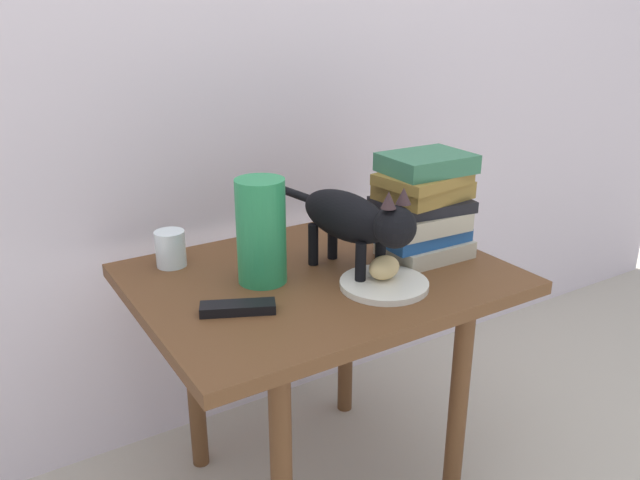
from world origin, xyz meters
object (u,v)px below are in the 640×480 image
(bread_roll, at_px, (384,268))
(green_vase, at_px, (261,231))
(cat, at_px, (354,219))
(book_stack, at_px, (423,206))
(candle_jar, at_px, (171,250))
(side_table, at_px, (320,304))
(tv_remote, at_px, (238,308))
(plate, at_px, (384,284))

(bread_roll, height_order, green_vase, green_vase)
(cat, bearing_deg, green_vase, 157.59)
(book_stack, distance_m, candle_jar, 0.60)
(candle_jar, bearing_deg, side_table, -38.79)
(side_table, distance_m, bread_roll, 0.19)
(cat, bearing_deg, candle_jar, 140.99)
(side_table, height_order, book_stack, book_stack)
(side_table, relative_size, tv_remote, 5.49)
(bread_roll, bearing_deg, tv_remote, 172.38)
(side_table, bearing_deg, tv_remote, -161.47)
(bread_roll, relative_size, green_vase, 0.34)
(book_stack, bearing_deg, side_table, 172.10)
(cat, relative_size, tv_remote, 3.18)
(tv_remote, bearing_deg, bread_roll, 17.10)
(bread_roll, xyz_separation_m, green_vase, (-0.22, 0.16, 0.08))
(bread_roll, xyz_separation_m, cat, (-0.03, 0.08, 0.09))
(plate, xyz_separation_m, tv_remote, (-0.32, 0.06, 0.00))
(side_table, relative_size, green_vase, 3.54)
(book_stack, bearing_deg, tv_remote, -174.99)
(cat, bearing_deg, book_stack, 3.23)
(plate, bearing_deg, side_table, 118.76)
(bread_roll, bearing_deg, cat, 110.34)
(plate, bearing_deg, book_stack, 28.55)
(book_stack, xyz_separation_m, tv_remote, (-0.51, -0.04, -0.12))
(side_table, bearing_deg, plate, -61.24)
(side_table, xyz_separation_m, candle_jar, (-0.27, 0.22, 0.12))
(tv_remote, bearing_deg, candle_jar, 120.41)
(plate, height_order, candle_jar, candle_jar)
(plate, relative_size, green_vase, 0.83)
(plate, relative_size, book_stack, 0.77)
(bread_roll, xyz_separation_m, book_stack, (0.18, 0.09, 0.09))
(green_vase, xyz_separation_m, tv_remote, (-0.11, -0.11, -0.11))
(bread_roll, bearing_deg, green_vase, 144.55)
(book_stack, bearing_deg, plate, -151.45)
(candle_jar, bearing_deg, green_vase, -53.25)
(side_table, xyz_separation_m, plate, (0.08, -0.14, 0.09))
(cat, xyz_separation_m, tv_remote, (-0.30, -0.03, -0.12))
(green_vase, bearing_deg, candle_jar, 126.75)
(plate, height_order, cat, cat)
(book_stack, bearing_deg, bread_roll, -153.73)
(candle_jar, bearing_deg, bread_roll, -43.83)
(green_vase, height_order, tv_remote, green_vase)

